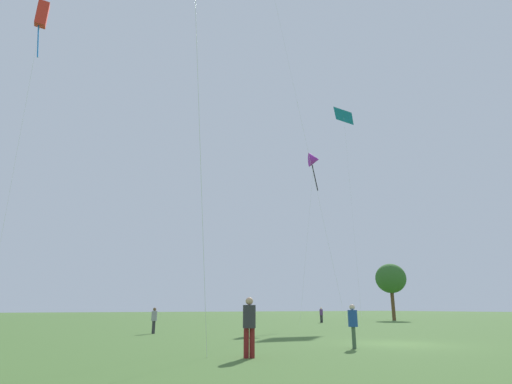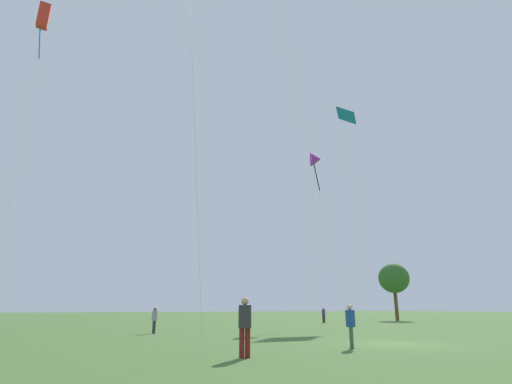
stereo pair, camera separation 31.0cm
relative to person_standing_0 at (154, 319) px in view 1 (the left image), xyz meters
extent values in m
plane|color=#476B30|center=(7.58, -12.39, -0.89)|extent=(280.00, 280.00, 0.00)
cylinder|color=#2D2D33|center=(-0.04, -0.06, -0.52)|extent=(0.14, 0.14, 0.75)
cylinder|color=#2D2D33|center=(0.04, 0.06, -0.52)|extent=(0.14, 0.14, 0.75)
cylinder|color=gray|center=(0.00, 0.00, 0.15)|extent=(0.34, 0.34, 0.59)
sphere|color=brown|center=(0.00, 0.00, 0.55)|extent=(0.20, 0.20, 0.20)
cylinder|color=#3F593F|center=(4.44, -13.14, -0.49)|extent=(0.15, 0.15, 0.81)
cylinder|color=#3F593F|center=(4.55, -13.02, -0.49)|extent=(0.15, 0.15, 0.81)
cylinder|color=#1E478C|center=(4.49, -13.08, 0.24)|extent=(0.37, 0.37, 0.64)
sphere|color=beige|center=(4.49, -13.08, 0.67)|extent=(0.22, 0.22, 0.22)
cylinder|color=#2D2D33|center=(20.55, 10.54, -0.51)|extent=(0.14, 0.14, 0.76)
cylinder|color=#2D2D33|center=(20.63, 10.40, -0.51)|extent=(0.14, 0.14, 0.76)
cylinder|color=#593372|center=(20.59, 10.47, 0.17)|extent=(0.35, 0.35, 0.60)
sphere|color=beige|center=(20.59, 10.47, 0.58)|extent=(0.21, 0.21, 0.21)
cylinder|color=maroon|center=(-0.66, -13.90, -0.44)|extent=(0.17, 0.17, 0.91)
cylinder|color=maroon|center=(-0.49, -13.97, -0.44)|extent=(0.17, 0.17, 0.91)
cylinder|color=#2D2D33|center=(-0.57, -13.93, 0.38)|extent=(0.42, 0.42, 0.72)
sphere|color=tan|center=(-0.57, -13.93, 0.86)|extent=(0.25, 0.25, 0.25)
cylinder|color=silver|center=(17.23, 7.78, 7.57)|extent=(2.05, 0.59, 16.93)
cone|color=purple|center=(18.24, 7.49, 16.03)|extent=(1.72, 1.89, 1.58)
cylinder|color=black|center=(18.24, 7.49, 14.10)|extent=(0.30, 0.71, 3.22)
cylinder|color=silver|center=(-3.07, -14.94, 8.55)|extent=(2.84, 3.77, 18.89)
cylinder|color=silver|center=(-9.19, 7.73, 10.98)|extent=(0.57, 4.12, 23.75)
cube|color=red|center=(-8.92, 5.67, 22.86)|extent=(0.87, 1.05, 2.08)
cylinder|color=blue|center=(-8.92, 5.67, 20.72)|extent=(0.47, 0.63, 3.65)
cylinder|color=silver|center=(27.74, 12.68, 12.95)|extent=(2.70, 3.91, 27.69)
pyramid|color=blue|center=(29.09, 14.64, 26.83)|extent=(3.58, 2.59, 1.08)
cylinder|color=silver|center=(14.01, 2.78, 14.97)|extent=(7.94, 1.21, 31.71)
cylinder|color=brown|center=(33.32, 12.57, 1.01)|extent=(0.44, 0.44, 3.80)
ellipsoid|color=#336628|center=(33.32, 12.57, 4.23)|extent=(3.79, 3.79, 3.66)
camera|label=1|loc=(-6.96, -26.32, 0.66)|focal=28.86mm
camera|label=2|loc=(-6.68, -26.47, 0.66)|focal=28.86mm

